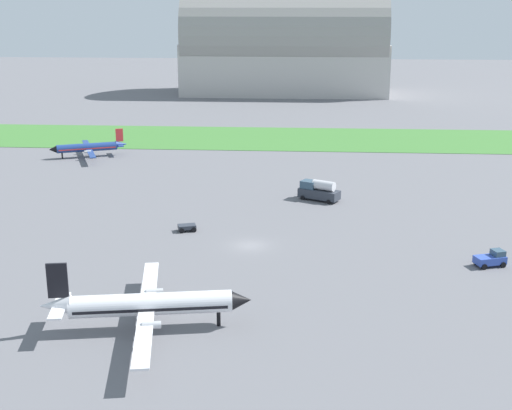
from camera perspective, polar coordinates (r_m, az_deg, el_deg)
name	(u,v)px	position (r m, az deg, el deg)	size (l,w,h in m)	color
ground_plane	(250,245)	(91.00, -0.49, -3.30)	(600.00, 600.00, 0.00)	slate
grass_taxiway_strip	(274,138)	(161.49, 1.51, 5.44)	(360.00, 28.00, 0.08)	#3D7533
airplane_foreground_turboprop	(147,304)	(68.59, -8.87, -7.97)	(20.24, 23.54, 7.09)	white
airplane_taxiing_turboprop	(89,147)	(145.86, -13.46, 4.59)	(14.95, 17.25, 5.44)	navy
pushback_tug_near_gate	(491,259)	(88.43, 18.59, -4.16)	(3.99, 2.98, 1.95)	#334FB2
baggage_cart_midfield	(187,227)	(96.84, -5.64, -1.80)	(2.80, 2.39, 0.90)	#2D333D
fuel_truck_by_runway	(319,190)	(111.42, 5.11, 1.19)	(6.87, 5.16, 3.29)	#2D333D
hangar_distant	(285,46)	(240.30, 2.35, 12.83)	(67.70, 30.98, 35.09)	#BCB7B2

